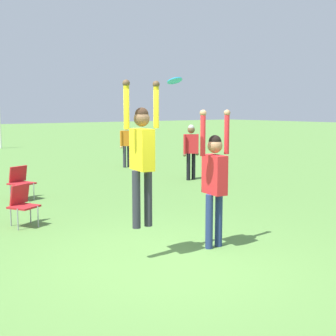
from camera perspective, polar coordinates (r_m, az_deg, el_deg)
name	(u,v)px	position (r m, az deg, el deg)	size (l,w,h in m)	color
ground_plane	(170,260)	(7.06, 0.20, -11.14)	(120.00, 120.00, 0.00)	#56843D
person_jumping	(142,150)	(6.77, -3.20, 2.16)	(0.62, 0.49, 2.14)	#2D2D38
person_defending	(215,175)	(7.44, 5.70, -0.85)	(0.61, 0.48, 2.21)	navy
frisbee	(175,81)	(6.78, 0.82, 10.60)	(0.22, 0.21, 0.09)	#2D9EDB
camping_chair_1	(20,180)	(12.01, -17.57, -1.40)	(0.65, 0.70, 0.81)	gray
camping_chair_2	(22,202)	(9.33, -17.36, -3.96)	(0.61, 0.66, 0.79)	gray
person_spectator_near	(127,141)	(17.67, -5.08, 3.32)	(0.57, 0.37, 1.68)	#2D2D38
person_spectator_far	(191,147)	(14.51, 2.83, 2.61)	(0.61, 0.45, 1.72)	black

